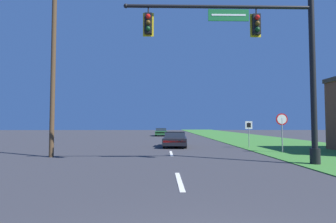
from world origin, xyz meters
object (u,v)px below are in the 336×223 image
at_px(car_ahead, 175,139).
at_px(route_sign_post, 249,128).
at_px(far_car, 161,132).
at_px(stop_sign, 282,124).
at_px(signal_mast, 268,57).
at_px(utility_pole_near, 53,62).

height_order(car_ahead, route_sign_post, route_sign_post).
height_order(far_car, stop_sign, stop_sign).
bearing_deg(far_car, stop_sign, -72.15).
xyz_separation_m(signal_mast, stop_sign, (2.87, 4.95, -3.07)).
bearing_deg(car_ahead, stop_sign, -34.96).
xyz_separation_m(stop_sign, route_sign_post, (-1.03, 3.41, -0.34)).
bearing_deg(car_ahead, signal_mast, -68.33).
xyz_separation_m(signal_mast, car_ahead, (-3.82, 9.63, -4.33)).
bearing_deg(car_ahead, far_car, 93.60).
height_order(stop_sign, route_sign_post, stop_sign).
bearing_deg(utility_pole_near, signal_mast, -15.40).
relative_size(far_car, route_sign_post, 2.25).
xyz_separation_m(signal_mast, route_sign_post, (1.84, 8.36, -3.41)).
xyz_separation_m(far_car, route_sign_post, (6.92, -21.29, 0.92)).
bearing_deg(far_car, signal_mast, -80.27).
height_order(far_car, utility_pole_near, utility_pole_near).
distance_m(signal_mast, route_sign_post, 9.21).
relative_size(car_ahead, stop_sign, 1.75).
distance_m(stop_sign, utility_pole_near, 14.53).
height_order(signal_mast, stop_sign, signal_mast).
relative_size(stop_sign, utility_pole_near, 0.24).
relative_size(stop_sign, route_sign_post, 1.23).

